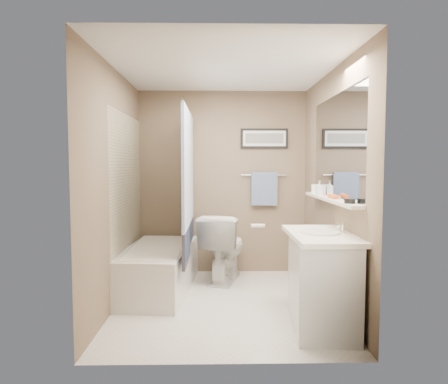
{
  "coord_description": "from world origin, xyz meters",
  "views": [
    {
      "loc": [
        -0.08,
        -4.04,
        1.44
      ],
      "look_at": [
        0.0,
        0.15,
        1.15
      ],
      "focal_mm": 32.0,
      "sensor_mm": 36.0,
      "label": 1
    }
  ],
  "objects_px": {
    "glass_jar": "(315,189)",
    "soap_bottle": "(319,188)",
    "candle_bowl_near": "(350,201)",
    "vanity": "(322,282)",
    "bathtub": "(158,269)",
    "toilet": "(224,247)",
    "hair_brush_front": "(333,196)"
  },
  "relations": [
    {
      "from": "glass_jar",
      "to": "soap_bottle",
      "type": "bearing_deg",
      "value": -90.0
    },
    {
      "from": "candle_bowl_near",
      "to": "glass_jar",
      "type": "xyz_separation_m",
      "value": [
        0.0,
        1.19,
        0.03
      ]
    },
    {
      "from": "vanity",
      "to": "glass_jar",
      "type": "bearing_deg",
      "value": 84.76
    },
    {
      "from": "bathtub",
      "to": "glass_jar",
      "type": "distance_m",
      "value": 2.01
    },
    {
      "from": "bathtub",
      "to": "candle_bowl_near",
      "type": "xyz_separation_m",
      "value": [
        1.79,
        -1.18,
        0.89
      ]
    },
    {
      "from": "toilet",
      "to": "candle_bowl_near",
      "type": "height_order",
      "value": "candle_bowl_near"
    },
    {
      "from": "hair_brush_front",
      "to": "soap_bottle",
      "type": "height_order",
      "value": "soap_bottle"
    },
    {
      "from": "hair_brush_front",
      "to": "soap_bottle",
      "type": "bearing_deg",
      "value": 90.0
    },
    {
      "from": "vanity",
      "to": "soap_bottle",
      "type": "height_order",
      "value": "soap_bottle"
    },
    {
      "from": "bathtub",
      "to": "soap_bottle",
      "type": "xyz_separation_m",
      "value": [
        1.79,
        -0.19,
        0.94
      ]
    },
    {
      "from": "hair_brush_front",
      "to": "vanity",
      "type": "bearing_deg",
      "value": -118.78
    },
    {
      "from": "candle_bowl_near",
      "to": "glass_jar",
      "type": "distance_m",
      "value": 1.19
    },
    {
      "from": "bathtub",
      "to": "candle_bowl_near",
      "type": "bearing_deg",
      "value": -28.02
    },
    {
      "from": "toilet",
      "to": "hair_brush_front",
      "type": "bearing_deg",
      "value": 148.22
    },
    {
      "from": "soap_bottle",
      "to": "bathtub",
      "type": "bearing_deg",
      "value": 173.97
    },
    {
      "from": "toilet",
      "to": "bathtub",
      "type": "bearing_deg",
      "value": 43.77
    },
    {
      "from": "hair_brush_front",
      "to": "toilet",
      "type": "bearing_deg",
      "value": 132.77
    },
    {
      "from": "candle_bowl_near",
      "to": "hair_brush_front",
      "type": "height_order",
      "value": "hair_brush_front"
    },
    {
      "from": "toilet",
      "to": "glass_jar",
      "type": "height_order",
      "value": "glass_jar"
    },
    {
      "from": "toilet",
      "to": "vanity",
      "type": "bearing_deg",
      "value": 135.61
    },
    {
      "from": "bathtub",
      "to": "hair_brush_front",
      "type": "bearing_deg",
      "value": -15.91
    },
    {
      "from": "vanity",
      "to": "candle_bowl_near",
      "type": "xyz_separation_m",
      "value": [
        0.19,
        -0.15,
        0.73
      ]
    },
    {
      "from": "candle_bowl_near",
      "to": "hair_brush_front",
      "type": "distance_m",
      "value": 0.48
    },
    {
      "from": "bathtub",
      "to": "candle_bowl_near",
      "type": "distance_m",
      "value": 2.31
    },
    {
      "from": "vanity",
      "to": "candle_bowl_near",
      "type": "distance_m",
      "value": 0.77
    },
    {
      "from": "bathtub",
      "to": "hair_brush_front",
      "type": "xyz_separation_m",
      "value": [
        1.79,
        -0.7,
        0.89
      ]
    },
    {
      "from": "vanity",
      "to": "hair_brush_front",
      "type": "relative_size",
      "value": 4.09
    },
    {
      "from": "bathtub",
      "to": "soap_bottle",
      "type": "relative_size",
      "value": 10.23
    },
    {
      "from": "candle_bowl_near",
      "to": "soap_bottle",
      "type": "bearing_deg",
      "value": 90.0
    },
    {
      "from": "glass_jar",
      "to": "soap_bottle",
      "type": "distance_m",
      "value": 0.2
    },
    {
      "from": "soap_bottle",
      "to": "toilet",
      "type": "bearing_deg",
      "value": 149.67
    },
    {
      "from": "vanity",
      "to": "glass_jar",
      "type": "distance_m",
      "value": 1.3
    }
  ]
}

